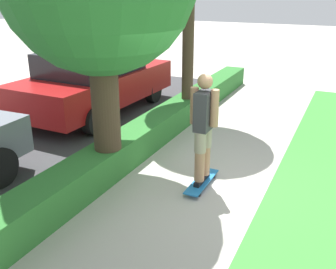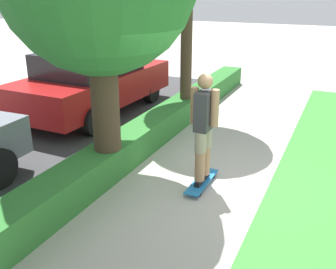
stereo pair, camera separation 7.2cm
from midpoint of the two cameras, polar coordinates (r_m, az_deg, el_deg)
name	(u,v)px [view 1 (the left image)]	position (r m, az deg, el deg)	size (l,w,h in m)	color
ground_plane	(201,186)	(6.47, 5.13, -7.50)	(60.00, 60.00, 0.00)	#ADA89E
street_asphalt	(10,144)	(8.69, -21.75, -1.33)	(14.68, 5.00, 0.01)	#38383A
hedge_row	(117,154)	(7.00, -7.16, -2.89)	(14.68, 0.60, 0.53)	#2D702D
skateboard	(202,182)	(6.46, 5.24, -6.83)	(1.00, 0.24, 0.09)	#1E6BAD
skater_person	(204,126)	(6.08, 5.53, 1.19)	(0.51, 0.45, 1.76)	black
parked_car_middle	(95,81)	(10.13, -10.38, 7.69)	(4.63, 2.09, 1.60)	maroon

